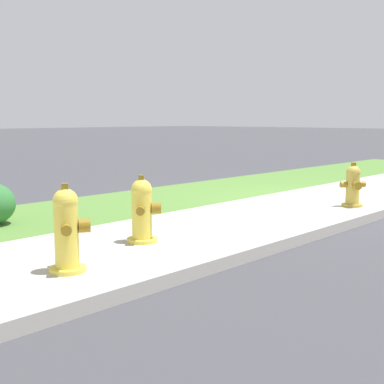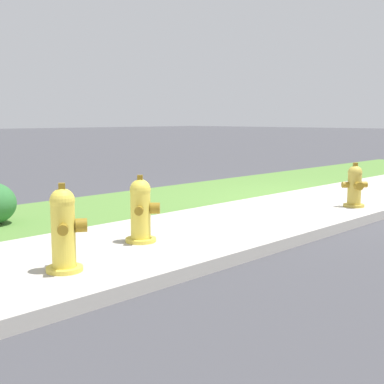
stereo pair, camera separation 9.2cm
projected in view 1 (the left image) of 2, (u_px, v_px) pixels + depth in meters
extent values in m
plane|color=#424247|center=(329.00, 201.00, 8.57)|extent=(120.00, 120.00, 0.00)
cube|color=#BCB7AD|center=(329.00, 201.00, 8.57)|extent=(18.00, 2.23, 0.01)
cube|color=#568438|center=(223.00, 189.00, 10.06)|extent=(18.00, 2.19, 0.01)
cylinder|color=gold|center=(352.00, 205.00, 8.00)|extent=(0.31, 0.31, 0.05)
cylinder|color=gold|center=(353.00, 188.00, 7.97)|extent=(0.20, 0.20, 0.47)
sphere|color=gold|center=(353.00, 172.00, 7.94)|extent=(0.21, 0.21, 0.21)
cube|color=olive|center=(354.00, 164.00, 7.92)|extent=(0.08, 0.08, 0.06)
cylinder|color=olive|center=(362.00, 184.00, 7.98)|extent=(0.13, 0.13, 0.09)
cylinder|color=olive|center=(343.00, 185.00, 7.94)|extent=(0.13, 0.13, 0.09)
cylinder|color=olive|center=(357.00, 186.00, 7.81)|extent=(0.16, 0.15, 0.12)
cylinder|color=yellow|center=(68.00, 270.00, 4.60)|extent=(0.32, 0.32, 0.05)
cylinder|color=yellow|center=(66.00, 234.00, 4.56)|extent=(0.20, 0.20, 0.57)
sphere|color=yellow|center=(65.00, 201.00, 4.52)|extent=(0.21, 0.21, 0.21)
cube|color=olive|center=(65.00, 187.00, 4.50)|extent=(0.08, 0.08, 0.06)
cylinder|color=olive|center=(66.00, 223.00, 4.69)|extent=(0.12, 0.12, 0.09)
cylinder|color=olive|center=(66.00, 230.00, 4.40)|extent=(0.12, 0.12, 0.09)
cylinder|color=olive|center=(84.00, 226.00, 4.58)|extent=(0.15, 0.16, 0.12)
cylinder|color=yellow|center=(142.00, 240.00, 5.71)|extent=(0.33, 0.33, 0.05)
cylinder|color=yellow|center=(142.00, 214.00, 5.67)|extent=(0.21, 0.21, 0.52)
sphere|color=yellow|center=(142.00, 190.00, 5.63)|extent=(0.22, 0.22, 0.22)
cube|color=olive|center=(141.00, 178.00, 5.61)|extent=(0.08, 0.08, 0.06)
cylinder|color=olive|center=(143.00, 206.00, 5.81)|extent=(0.13, 0.13, 0.09)
cylinder|color=olive|center=(141.00, 211.00, 5.51)|extent=(0.13, 0.13, 0.09)
cylinder|color=olive|center=(156.00, 208.00, 5.66)|extent=(0.16, 0.16, 0.12)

